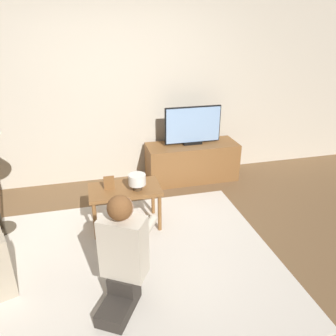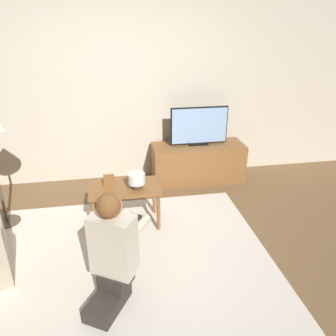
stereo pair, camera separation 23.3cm
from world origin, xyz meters
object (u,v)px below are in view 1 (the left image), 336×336
object	(u,v)px
tv	(193,125)
coffee_table	(125,193)
person_kneeling	(123,251)
table_lamp	(137,181)

from	to	relation	value
tv	coffee_table	bearing A→B (deg)	-137.37
tv	coffee_table	distance (m)	1.49
tv	person_kneeling	world-z (taller)	tv
tv	table_lamp	size ratio (longest dim) A/B	4.32
tv	coffee_table	world-z (taller)	tv
coffee_table	table_lamp	bearing A→B (deg)	-27.54
person_kneeling	table_lamp	xyz separation A→B (m)	(0.27, 0.98, 0.10)
coffee_table	table_lamp	xyz separation A→B (m)	(0.13, -0.07, 0.17)
tv	table_lamp	xyz separation A→B (m)	(-0.94, -1.04, -0.21)
coffee_table	tv	bearing A→B (deg)	42.63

